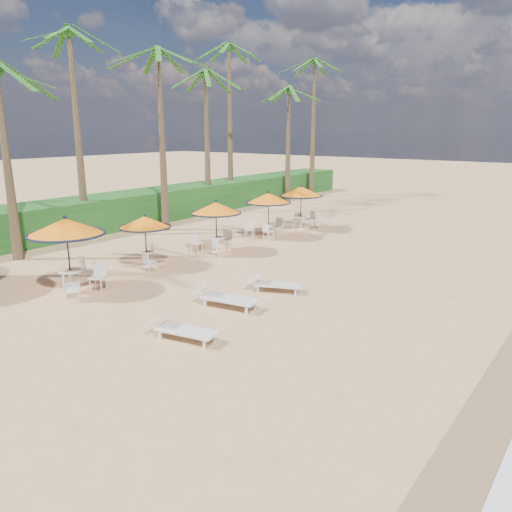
{
  "coord_description": "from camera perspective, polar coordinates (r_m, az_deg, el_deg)",
  "views": [
    {
      "loc": [
        9.72,
        -9.71,
        5.44
      ],
      "look_at": [
        -0.18,
        3.52,
        1.2
      ],
      "focal_mm": 35.0,
      "sensor_mm": 36.0,
      "label": 1
    }
  ],
  "objects": [
    {
      "name": "station_3",
      "position": [
        25.28,
        1.37,
        5.99
      ],
      "size": [
        2.29,
        2.34,
        2.39
      ],
      "color": "black",
      "rests_on": "ground"
    },
    {
      "name": "palm_3",
      "position": [
        27.7,
        -11.08,
        20.8
      ],
      "size": [
        5.0,
        5.0,
        9.47
      ],
      "color": "brown",
      "rests_on": "ground"
    },
    {
      "name": "lounger_far",
      "position": [
        17.09,
        1.86,
        -3.09
      ],
      "size": [
        1.91,
        1.27,
        0.66
      ],
      "rotation": [
        0.0,
        0.0,
        0.42
      ],
      "color": "silver",
      "rests_on": "ground"
    },
    {
      "name": "station_0",
      "position": [
        17.78,
        -20.62,
        2.14
      ],
      "size": [
        2.56,
        2.56,
        2.67
      ],
      "color": "black",
      "rests_on": "ground"
    },
    {
      "name": "palm_6",
      "position": [
        38.72,
        3.78,
        17.61
      ],
      "size": [
        5.0,
        5.0,
        8.39
      ],
      "color": "brown",
      "rests_on": "ground"
    },
    {
      "name": "station_2",
      "position": [
        22.25,
        -4.63,
        4.77
      ],
      "size": [
        2.28,
        2.28,
        2.38
      ],
      "color": "black",
      "rests_on": "ground"
    },
    {
      "name": "palm_7",
      "position": [
        41.84,
        6.73,
        20.32
      ],
      "size": [
        5.0,
        5.0,
        10.73
      ],
      "color": "brown",
      "rests_on": "ground"
    },
    {
      "name": "lounger_mid",
      "position": [
        15.66,
        -3.75,
        -4.61
      ],
      "size": [
        2.18,
        0.99,
        0.75
      ],
      "rotation": [
        0.0,
        0.0,
        0.16
      ],
      "color": "silver",
      "rests_on": "ground"
    },
    {
      "name": "station_1",
      "position": [
        20.26,
        -12.54,
        3.27
      ],
      "size": [
        2.08,
        2.08,
        2.17
      ],
      "color": "black",
      "rests_on": "ground"
    },
    {
      "name": "scrub_hedge",
      "position": [
        31.45,
        -11.4,
        5.8
      ],
      "size": [
        3.0,
        40.0,
        1.8
      ],
      "primitive_type": "cube",
      "color": "#194716",
      "rests_on": "ground"
    },
    {
      "name": "ground",
      "position": [
        14.78,
        -7.71,
        -7.34
      ],
      "size": [
        160.0,
        160.0,
        0.0
      ],
      "primitive_type": "plane",
      "color": "tan",
      "rests_on": "ground"
    },
    {
      "name": "palm_4",
      "position": [
        33.29,
        -5.77,
        18.96
      ],
      "size": [
        5.0,
        5.0,
        8.92
      ],
      "color": "brown",
      "rests_on": "ground"
    },
    {
      "name": "lounger_near",
      "position": [
        13.47,
        -8.69,
        -8.09
      ],
      "size": [
        2.04,
        0.98,
        0.7
      ],
      "rotation": [
        0.0,
        0.0,
        0.19
      ],
      "color": "silver",
      "rests_on": "ground"
    },
    {
      "name": "station_4",
      "position": [
        27.58,
        5.32,
        6.76
      ],
      "size": [
        2.37,
        2.37,
        2.47
      ],
      "color": "black",
      "rests_on": "ground"
    },
    {
      "name": "palm_2",
      "position": [
        27.58,
        -20.48,
        21.64
      ],
      "size": [
        5.0,
        5.0,
        10.18
      ],
      "color": "brown",
      "rests_on": "ground"
    },
    {
      "name": "palm_5",
      "position": [
        36.65,
        -3.09,
        21.75
      ],
      "size": [
        5.0,
        5.0,
        11.07
      ],
      "color": "brown",
      "rests_on": "ground"
    }
  ]
}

